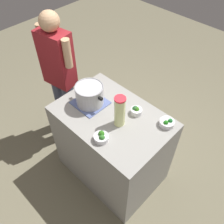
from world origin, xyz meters
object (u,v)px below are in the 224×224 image
Objects in this scene: lemonade_pitcher at (120,111)px; person_cook at (60,75)px; broccoli_bowl_back at (136,110)px; cooking_pot at (90,94)px; broccoli_bowl_front at (101,137)px; broccoli_bowl_center at (167,123)px.

person_cook is (0.97, -0.08, -0.20)m from lemonade_pitcher.
lemonade_pitcher reaches higher than broccoli_bowl_back.
person_cook is (0.60, -0.09, -0.16)m from cooking_pot.
broccoli_bowl_front is at bearing 149.56° from cooking_pot.
person_cook is at bearing -17.73° from broccoli_bowl_front.
broccoli_bowl_center is (-0.31, -0.27, -0.13)m from lemonade_pitcher.
broccoli_bowl_front is 1.04m from person_cook.
lemonade_pitcher is 0.23m from broccoli_bowl_back.
lemonade_pitcher reaches higher than cooking_pot.
cooking_pot reaches higher than broccoli_bowl_front.
broccoli_bowl_front and broccoli_bowl_back have the same top height.
broccoli_bowl_front is 0.59m from broccoli_bowl_center.
lemonade_pitcher is at bearing 175.25° from person_cook.
cooking_pot is 0.37m from lemonade_pitcher.
broccoli_bowl_front reaches higher than broccoli_bowl_center.
cooking_pot reaches higher than broccoli_bowl_center.
broccoli_bowl_back is (-0.01, -0.43, 0.00)m from broccoli_bowl_front.
cooking_pot is at bearing -30.44° from broccoli_bowl_front.
broccoli_bowl_back is at bearing -91.62° from broccoli_bowl_front.
person_cook is at bearing -8.42° from cooking_pot.
broccoli_bowl_center is 0.30m from broccoli_bowl_back.
person_cook is at bearing 8.57° from broccoli_bowl_center.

